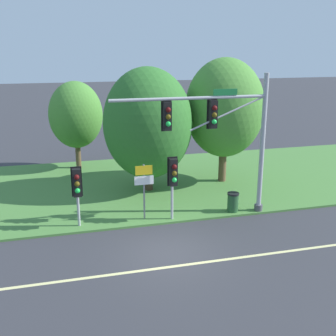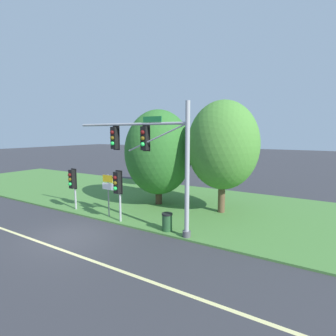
{
  "view_description": "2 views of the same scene",
  "coord_description": "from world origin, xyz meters",
  "views": [
    {
      "loc": [
        -3.79,
        -14.41,
        7.77
      ],
      "look_at": [
        0.78,
        3.02,
        2.49
      ],
      "focal_mm": 45.0,
      "sensor_mm": 36.0,
      "label": 1
    },
    {
      "loc": [
        10.78,
        -8.14,
        5.13
      ],
      "look_at": [
        3.36,
        4.07,
        3.21
      ],
      "focal_mm": 28.0,
      "sensor_mm": 36.0,
      "label": 2
    }
  ],
  "objects": [
    {
      "name": "ground_plane",
      "position": [
        0.0,
        0.0,
        0.0
      ],
      "size": [
        160.0,
        160.0,
        0.0
      ],
      "primitive_type": "plane",
      "color": "#333338"
    },
    {
      "name": "lane_stripe",
      "position": [
        0.0,
        -1.2,
        0.0
      ],
      "size": [
        36.0,
        0.16,
        0.01
      ],
      "primitive_type": "cube",
      "color": "beige",
      "rests_on": "ground"
    },
    {
      "name": "grass_verge",
      "position": [
        0.0,
        8.25,
        0.05
      ],
      "size": [
        48.0,
        11.5,
        0.1
      ],
      "primitive_type": "cube",
      "color": "#477A38",
      "rests_on": "ground"
    },
    {
      "name": "traffic_signal_mast",
      "position": [
        3.22,
        2.76,
        4.2
      ],
      "size": [
        7.2,
        0.49,
        6.5
      ],
      "color": "#9EA0A5",
      "rests_on": "grass_verge"
    },
    {
      "name": "pedestrian_signal_near_kerb",
      "position": [
        -3.24,
        2.96,
        2.03
      ],
      "size": [
        0.46,
        0.55,
        2.73
      ],
      "color": "#9EA0A5",
      "rests_on": "grass_verge"
    },
    {
      "name": "pedestrian_signal_further_along",
      "position": [
        0.92,
        2.67,
        2.22
      ],
      "size": [
        0.46,
        0.55,
        2.96
      ],
      "color": "#9EA0A5",
      "rests_on": "grass_verge"
    },
    {
      "name": "route_sign_post",
      "position": [
        -0.3,
        3.16,
        1.83
      ],
      "size": [
        0.87,
        0.08,
        2.58
      ],
      "color": "slate",
      "rests_on": "grass_verge"
    },
    {
      "name": "tree_nearest_road",
      "position": [
        -2.74,
        12.46,
        3.54
      ],
      "size": [
        3.36,
        3.36,
        5.55
      ],
      "color": "brown",
      "rests_on": "grass_verge"
    },
    {
      "name": "tree_left_of_mast",
      "position": [
        0.74,
        7.1,
        3.78
      ],
      "size": [
        4.72,
        4.72,
        6.64
      ],
      "color": "#423021",
      "rests_on": "grass_verge"
    },
    {
      "name": "tree_behind_signpost",
      "position": [
        5.24,
        7.55,
        4.36
      ],
      "size": [
        4.43,
        4.43,
        7.04
      ],
      "color": "brown",
      "rests_on": "grass_verge"
    },
    {
      "name": "trash_bin",
      "position": [
        3.97,
        2.98,
        0.57
      ],
      "size": [
        0.56,
        0.56,
        0.93
      ],
      "color": "#234C28",
      "rests_on": "grass_verge"
    }
  ]
}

